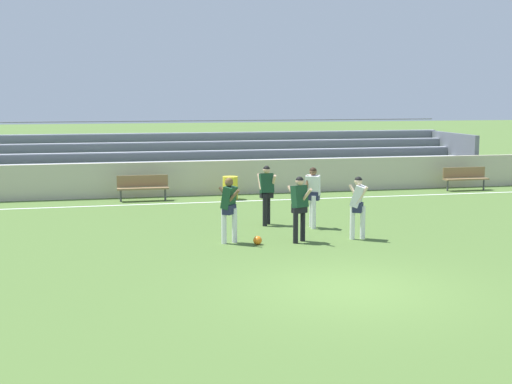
{
  "coord_description": "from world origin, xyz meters",
  "views": [
    {
      "loc": [
        -4.66,
        -12.37,
        3.74
      ],
      "look_at": [
        -0.52,
        6.13,
        1.07
      ],
      "focal_mm": 48.73,
      "sensor_mm": 36.0,
      "label": 1
    }
  ],
  "objects": [
    {
      "name": "bleacher_stand",
      "position": [
        -3.04,
        16.05,
        1.11
      ],
      "size": [
        27.68,
        4.45,
        2.62
      ],
      "color": "#9EA3AD",
      "rests_on": "ground"
    },
    {
      "name": "player_dark_on_ball",
      "position": [
        -1.56,
        4.62,
        1.0
      ],
      "size": [
        0.48,
        0.71,
        1.68
      ],
      "color": "white",
      "rests_on": "ground"
    },
    {
      "name": "soccer_ball",
      "position": [
        -0.9,
        4.29,
        0.11
      ],
      "size": [
        0.22,
        0.22,
        0.22
      ],
      "primitive_type": "sphere",
      "color": "orange",
      "rests_on": "ground"
    },
    {
      "name": "bench_near_wall_gap",
      "position": [
        -3.26,
        12.28,
        0.55
      ],
      "size": [
        1.8,
        0.4,
        0.9
      ],
      "color": "olive",
      "rests_on": "ground"
    },
    {
      "name": "bench_centre_sideline",
      "position": [
        9.28,
        12.28,
        0.55
      ],
      "size": [
        1.8,
        0.4,
        0.9
      ],
      "color": "olive",
      "rests_on": "ground"
    },
    {
      "name": "player_white_wide_left",
      "position": [
        1.8,
        4.39,
        0.98
      ],
      "size": [
        0.52,
        0.64,
        1.64
      ],
      "color": "white",
      "rests_on": "ground"
    },
    {
      "name": "player_dark_pressing_high",
      "position": [
        0.21,
        4.35,
        1.01
      ],
      "size": [
        0.49,
        0.75,
        1.69
      ],
      "color": "black",
      "rests_on": "ground"
    },
    {
      "name": "player_dark_overlapping",
      "position": [
        -0.06,
        6.81,
        1.03
      ],
      "size": [
        0.44,
        0.58,
        1.73
      ],
      "color": "black",
      "rests_on": "ground"
    },
    {
      "name": "field_line_sideline",
      "position": [
        0.0,
        11.4,
        0.0
      ],
      "size": [
        44.0,
        0.12,
        0.01
      ],
      "primitive_type": "cube",
      "color": "white",
      "rests_on": "ground"
    },
    {
      "name": "sideline_wall",
      "position": [
        0.0,
        13.21,
        0.64
      ],
      "size": [
        48.0,
        0.16,
        1.28
      ],
      "primitive_type": "cube",
      "color": "beige",
      "rests_on": "ground"
    },
    {
      "name": "ground_plane",
      "position": [
        0.0,
        0.0,
        0.0
      ],
      "size": [
        160.0,
        160.0,
        0.0
      ],
      "primitive_type": "plane",
      "color": "#4C6B30"
    },
    {
      "name": "trash_bin",
      "position": [
        -0.17,
        11.96,
        0.41
      ],
      "size": [
        0.54,
        0.54,
        0.82
      ],
      "primitive_type": "cylinder",
      "color": "yellow",
      "rests_on": "ground"
    },
    {
      "name": "player_white_deep_cover",
      "position": [
        1.11,
        6.11,
        1.03
      ],
      "size": [
        0.58,
        0.44,
        1.72
      ],
      "color": "white",
      "rests_on": "ground"
    }
  ]
}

